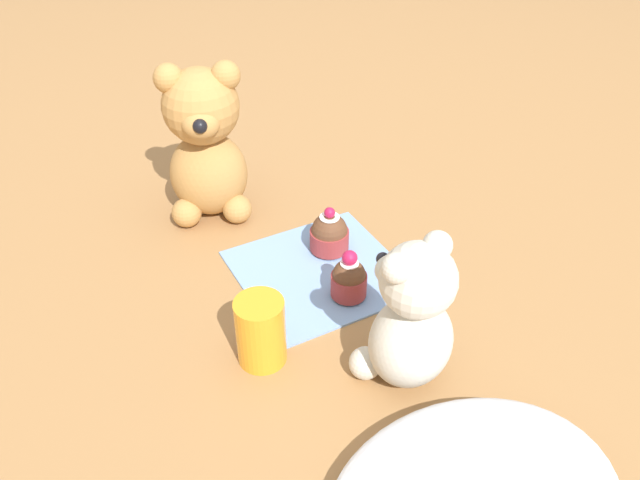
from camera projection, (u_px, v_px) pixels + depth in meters
The scene contains 7 objects.
ground_plane at pixel (320, 273), 0.85m from camera, with size 4.00×4.00×0.00m, color #9E7042.
knitted_placemat at pixel (320, 271), 0.85m from camera, with size 0.21×0.21×0.01m, color #7A9ED1.
teddy_bear_cream at pixel (408, 320), 0.65m from camera, with size 0.11×0.11×0.19m.
teddy_bear_tan at pixel (205, 144), 0.90m from camera, with size 0.14×0.14×0.24m.
cupcake_near_cream_bear at pixel (349, 279), 0.79m from camera, with size 0.05×0.05×0.07m.
cupcake_near_tan_bear at pixel (329, 234), 0.87m from camera, with size 0.06×0.06×0.07m.
juice_glass at pixel (261, 331), 0.70m from camera, with size 0.06×0.06×0.09m, color orange.
Camera 1 is at (0.31, 0.58, 0.55)m, focal length 35.00 mm.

